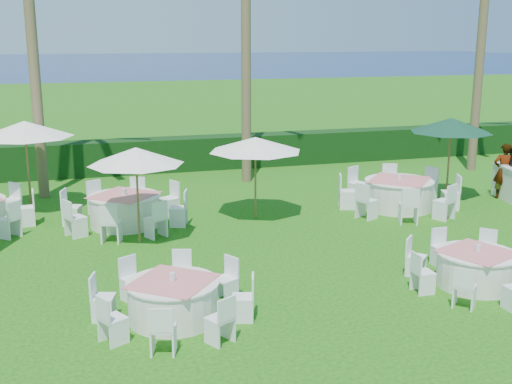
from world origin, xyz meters
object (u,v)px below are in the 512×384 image
staff_person (504,171)px  umbrella_green (451,125)px  banquet_table_b (173,299)px  banquet_table_c (476,268)px  banquet_table_e (125,209)px  banquet_table_f (399,193)px  umbrella_d (255,144)px  umbrella_b (136,156)px  umbrella_c (25,129)px

staff_person → umbrella_green: bearing=11.2°
umbrella_green → staff_person: 2.25m
banquet_table_b → staff_person: bearing=27.6°
banquet_table_c → staff_person: (4.99, 5.87, 0.48)m
banquet_table_e → staff_person: (11.30, -0.32, 0.42)m
banquet_table_b → banquet_table_c: banquet_table_b is taller
banquet_table_f → umbrella_d: bearing=177.3°
umbrella_b → umbrella_c: (-2.63, 3.74, 0.22)m
banquet_table_f → umbrella_d: umbrella_d is taller
banquet_table_b → umbrella_d: 6.77m
umbrella_green → banquet_table_f: bearing=-164.1°
banquet_table_b → umbrella_c: size_ratio=1.07×
umbrella_b → umbrella_green: 9.54m
banquet_table_f → umbrella_green: size_ratio=1.36×
banquet_table_c → umbrella_c: size_ratio=1.05×
banquet_table_e → umbrella_green: (9.59, 0.02, 1.84)m
umbrella_b → umbrella_d: 3.50m
banquet_table_c → staff_person: size_ratio=1.63×
banquet_table_e → umbrella_b: bearing=-83.1°
umbrella_d → umbrella_green: size_ratio=1.01×
banquet_table_c → banquet_table_e: size_ratio=0.86×
banquet_table_b → banquet_table_c: size_ratio=1.02×
staff_person → umbrella_c: bearing=12.3°
banquet_table_f → staff_person: 3.66m
umbrella_c → umbrella_green: bearing=-10.1°
umbrella_b → umbrella_c: bearing=125.1°
umbrella_c → umbrella_d: bearing=-22.8°
banquet_table_b → umbrella_d: size_ratio=1.12×
banquet_table_c → banquet_table_f: 5.83m
banquet_table_c → banquet_table_e: banquet_table_e is taller
umbrella_c → umbrella_d: umbrella_c is taller
staff_person → banquet_table_b: bearing=50.1°
banquet_table_b → banquet_table_e: (-0.29, 6.07, 0.06)m
banquet_table_b → staff_person: (11.02, 5.75, 0.47)m
banquet_table_b → banquet_table_f: banquet_table_f is taller
umbrella_green → banquet_table_b: bearing=-146.8°
banquet_table_e → umbrella_green: 9.77m
banquet_table_f → umbrella_green: umbrella_green is taller
banquet_table_e → umbrella_green: bearing=0.1°
banquet_table_f → staff_person: staff_person is taller
staff_person → banquet_table_e: bearing=20.9°
staff_person → umbrella_b: bearing=29.1°
umbrella_c → banquet_table_f: bearing=-14.9°
umbrella_c → umbrella_d: size_ratio=1.05×
banquet_table_e → umbrella_b: 2.33m
banquet_table_e → banquet_table_b: bearing=-87.3°
umbrella_b → staff_person: bearing=6.5°
banquet_table_f → umbrella_d: 4.51m
banquet_table_f → umbrella_c: 10.63m
banquet_table_b → staff_person: 12.44m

